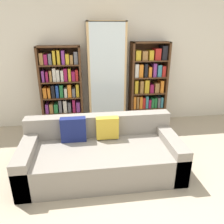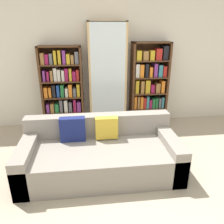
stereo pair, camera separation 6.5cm
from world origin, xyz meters
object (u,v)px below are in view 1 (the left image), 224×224
display_cabinet (106,77)px  wine_bottle (133,124)px  bookshelf_left (62,90)px  bookshelf_right (148,86)px  couch (101,154)px

display_cabinet → wine_bottle: size_ratio=5.10×
bookshelf_left → display_cabinet: size_ratio=0.79×
bookshelf_right → wine_bottle: (-0.39, -0.42, -0.66)m
couch → display_cabinet: bearing=80.7°
bookshelf_left → display_cabinet: bearing=-1.0°
display_cabinet → bookshelf_left: bearing=179.0°
bookshelf_right → wine_bottle: size_ratio=4.18×
bookshelf_right → couch: bearing=-125.2°
couch → display_cabinet: display_cabinet is taller
bookshelf_left → bookshelf_right: (1.75, -0.00, 0.02)m
bookshelf_right → display_cabinet: bearing=-179.0°
wine_bottle → bookshelf_right: bearing=47.5°
bookshelf_right → bookshelf_left: bearing=180.0°
bookshelf_left → bookshelf_right: size_ratio=0.97×
couch → wine_bottle: 1.38m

